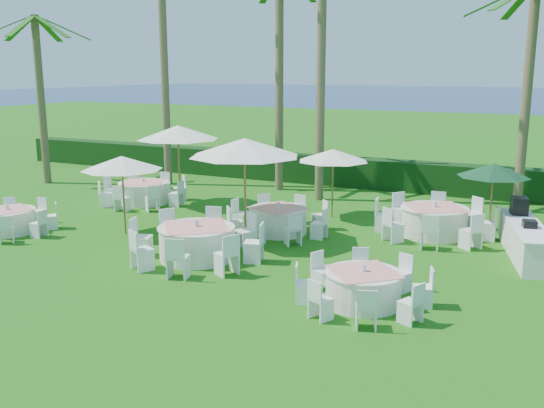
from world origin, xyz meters
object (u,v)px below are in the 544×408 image
(banquet_table_d, at_px, (144,192))
(umbrella_a, at_px, (122,163))
(banquet_table_f, at_px, (434,221))
(banquet_table_a, at_px, (8,220))
(banquet_table_e, at_px, (278,220))
(banquet_table_c, at_px, (363,287))
(umbrella_b, at_px, (245,147))
(umbrella_green, at_px, (494,170))
(banquet_table_b, at_px, (197,242))
(buffet_table, at_px, (525,239))
(umbrella_d, at_px, (333,155))
(umbrella_c, at_px, (178,132))

(banquet_table_d, relative_size, umbrella_a, 1.34)
(banquet_table_d, xyz_separation_m, banquet_table_f, (10.48, 0.14, 0.04))
(banquet_table_a, height_order, banquet_table_f, banquet_table_f)
(banquet_table_e, bearing_deg, banquet_table_c, -47.42)
(umbrella_b, bearing_deg, umbrella_a, -165.38)
(umbrella_green, bearing_deg, banquet_table_d, -177.88)
(banquet_table_c, xyz_separation_m, umbrella_b, (-4.52, 3.23, 2.31))
(banquet_table_f, distance_m, umbrella_a, 9.33)
(banquet_table_b, bearing_deg, buffet_table, 27.37)
(banquet_table_d, relative_size, umbrella_d, 1.36)
(umbrella_a, height_order, buffet_table, umbrella_a)
(banquet_table_c, height_order, umbrella_d, umbrella_d)
(banquet_table_e, distance_m, umbrella_a, 4.90)
(umbrella_a, bearing_deg, umbrella_green, 22.60)
(banquet_table_e, height_order, umbrella_b, umbrella_b)
(banquet_table_e, bearing_deg, buffet_table, 6.01)
(umbrella_a, bearing_deg, banquet_table_b, -19.54)
(banquet_table_d, relative_size, banquet_table_f, 0.92)
(banquet_table_e, relative_size, buffet_table, 0.79)
(banquet_table_b, distance_m, banquet_table_e, 3.33)
(umbrella_a, bearing_deg, banquet_table_f, 24.47)
(umbrella_green, distance_m, buffet_table, 2.28)
(umbrella_c, bearing_deg, banquet_table_b, -52.08)
(umbrella_a, bearing_deg, banquet_table_c, -15.81)
(umbrella_d, height_order, buffet_table, umbrella_d)
(buffet_table, bearing_deg, banquet_table_f, 158.19)
(banquet_table_e, bearing_deg, umbrella_a, -153.21)
(banquet_table_b, relative_size, banquet_table_e, 1.12)
(banquet_table_c, bearing_deg, umbrella_green, 74.53)
(banquet_table_a, xyz_separation_m, umbrella_b, (6.83, 2.36, 2.31))
(umbrella_c, bearing_deg, umbrella_green, 0.20)
(banquet_table_e, height_order, banquet_table_f, banquet_table_f)
(buffet_table, bearing_deg, umbrella_d, 162.92)
(banquet_table_f, bearing_deg, umbrella_c, 178.29)
(banquet_table_a, height_order, umbrella_green, umbrella_green)
(banquet_table_b, distance_m, umbrella_b, 3.07)
(umbrella_c, bearing_deg, umbrella_b, -35.61)
(banquet_table_d, xyz_separation_m, umbrella_a, (2.13, -3.67, 1.72))
(banquet_table_a, relative_size, banquet_table_e, 0.91)
(banquet_table_c, distance_m, umbrella_b, 6.02)
(umbrella_b, distance_m, umbrella_c, 5.39)
(umbrella_c, xyz_separation_m, umbrella_d, (5.66, 0.57, -0.54))
(banquet_table_f, bearing_deg, banquet_table_e, -157.83)
(banquet_table_d, bearing_deg, banquet_table_c, -30.23)
(umbrella_a, bearing_deg, umbrella_d, 43.71)
(banquet_table_d, distance_m, banquet_table_f, 10.48)
(umbrella_a, relative_size, umbrella_green, 1.07)
(umbrella_a, bearing_deg, buffet_table, 14.32)
(banquet_table_f, bearing_deg, buffet_table, -21.81)
(umbrella_c, bearing_deg, banquet_table_a, -113.97)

